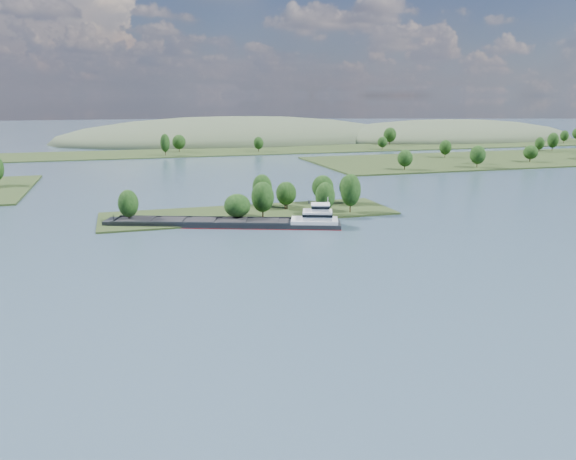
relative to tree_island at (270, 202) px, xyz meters
name	(u,v)px	position (x,y,z in m)	size (l,w,h in m)	color
ground	(304,263)	(-7.13, -59.01, -3.94)	(1800.00, 1800.00, 0.00)	#384E60
tree_island	(270,202)	(0.00, 0.00, 0.00)	(100.00, 31.56, 14.54)	#223216
right_bank	(553,156)	(224.25, 120.45, -2.89)	(320.00, 90.00, 14.79)	#223216
back_shoreline	(195,152)	(2.62, 220.82, -3.22)	(900.00, 60.00, 15.76)	#223216
hill_east	(448,138)	(252.87, 290.99, -3.94)	(260.00, 140.00, 36.00)	#3C4A33
hill_west	(236,141)	(52.87, 320.99, -3.94)	(320.00, 160.00, 44.00)	#3C4A33
cargo_barge	(240,222)	(-14.10, -15.54, -2.68)	(72.78, 32.82, 10.02)	black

